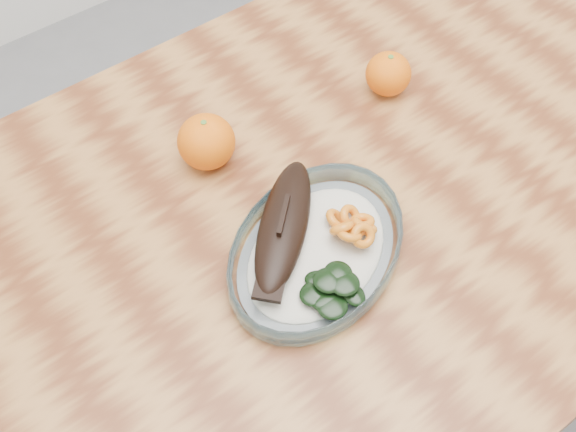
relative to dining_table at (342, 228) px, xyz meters
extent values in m
plane|color=slate|center=(0.00, 0.00, -0.65)|extent=(3.00, 3.00, 0.00)
cube|color=#612F17|center=(0.00, 0.00, 0.08)|extent=(1.20, 0.80, 0.04)
cylinder|color=brown|center=(0.54, 0.34, -0.30)|extent=(0.06, 0.06, 0.71)
ellipsoid|color=white|center=(-0.10, -0.06, 0.10)|extent=(0.59, 0.51, 0.01)
torus|color=#81B5C7|center=(-0.10, -0.06, 0.11)|extent=(0.64, 0.64, 0.03)
ellipsoid|color=white|center=(-0.10, -0.06, 0.12)|extent=(0.52, 0.45, 0.02)
ellipsoid|color=black|center=(-0.12, -0.02, 0.15)|extent=(0.19, 0.19, 0.04)
ellipsoid|color=black|center=(-0.12, -0.02, 0.14)|extent=(0.16, 0.16, 0.02)
cube|color=black|center=(-0.19, -0.08, 0.15)|extent=(0.05, 0.05, 0.01)
cube|color=black|center=(-0.12, -0.02, 0.16)|extent=(0.05, 0.05, 0.02)
torus|color=#BE520D|center=(-0.04, -0.08, 0.14)|extent=(0.04, 0.04, 0.04)
torus|color=#BE520D|center=(-0.06, -0.05, 0.14)|extent=(0.04, 0.04, 0.03)
torus|color=#BE520D|center=(-0.05, -0.08, 0.14)|extent=(0.04, 0.03, 0.04)
torus|color=#BE520D|center=(-0.04, -0.06, 0.14)|extent=(0.04, 0.04, 0.04)
torus|color=#BE520D|center=(-0.03, -0.07, 0.14)|extent=(0.05, 0.05, 0.03)
torus|color=#BE520D|center=(-0.04, -0.08, 0.14)|extent=(0.03, 0.04, 0.03)
torus|color=#BE520D|center=(-0.07, -0.08, 0.15)|extent=(0.04, 0.04, 0.03)
torus|color=#BE520D|center=(-0.07, -0.07, 0.15)|extent=(0.04, 0.03, 0.03)
torus|color=#BE520D|center=(-0.05, -0.09, 0.15)|extent=(0.04, 0.04, 0.04)
ellipsoid|color=black|center=(-0.11, -0.14, 0.14)|extent=(0.03, 0.04, 0.01)
ellipsoid|color=black|center=(-0.14, -0.13, 0.14)|extent=(0.04, 0.03, 0.01)
ellipsoid|color=black|center=(-0.14, -0.14, 0.14)|extent=(0.05, 0.05, 0.01)
ellipsoid|color=black|center=(-0.15, -0.12, 0.14)|extent=(0.04, 0.04, 0.01)
ellipsoid|color=black|center=(-0.13, -0.10, 0.14)|extent=(0.04, 0.04, 0.01)
ellipsoid|color=black|center=(-0.13, -0.12, 0.15)|extent=(0.05, 0.05, 0.01)
ellipsoid|color=black|center=(-0.11, -0.13, 0.15)|extent=(0.05, 0.05, 0.01)
ellipsoid|color=black|center=(-0.11, -0.12, 0.15)|extent=(0.04, 0.04, 0.01)
sphere|color=#DD6304|center=(-0.12, 0.15, 0.14)|extent=(0.08, 0.08, 0.08)
sphere|color=#DD6304|center=(0.17, 0.11, 0.13)|extent=(0.07, 0.07, 0.07)
camera|label=1|loc=(-0.42, -0.44, 0.87)|focal=45.00mm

